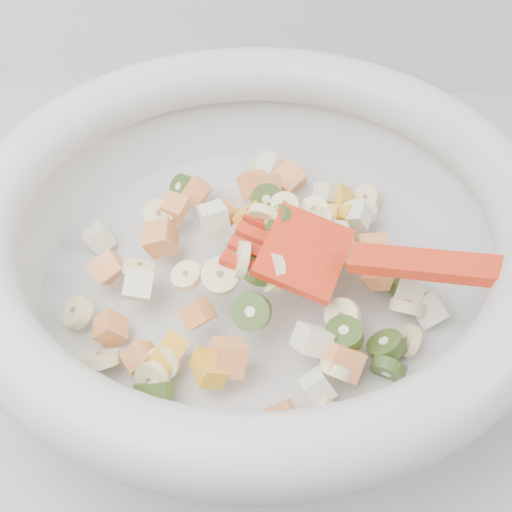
{
  "coord_description": "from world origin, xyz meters",
  "views": [
    {
      "loc": [
        0.04,
        1.05,
        1.32
      ],
      "look_at": [
        0.01,
        1.42,
        0.95
      ],
      "focal_mm": 50.0,
      "sensor_mm": 36.0,
      "label": 1
    }
  ],
  "objects": [
    {
      "name": "mixing_bowl",
      "position": [
        0.01,
        1.42,
        0.96
      ],
      "size": [
        0.49,
        0.42,
        0.13
      ],
      "color": "silver",
      "rests_on": "counter"
    }
  ]
}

